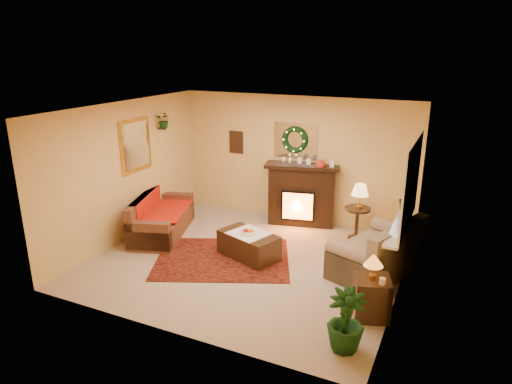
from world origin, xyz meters
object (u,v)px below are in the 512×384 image
at_px(fireplace, 301,198).
at_px(side_table_round, 357,223).
at_px(loveseat, 377,248).
at_px(end_table_square, 372,299).
at_px(coffee_table, 249,246).
at_px(sofa, 162,213).

xyz_separation_m(fireplace, side_table_round, (1.22, -0.30, -0.23)).
bearing_deg(loveseat, side_table_round, 137.05).
height_order(loveseat, end_table_square, loveseat).
height_order(end_table_square, coffee_table, end_table_square).
relative_size(side_table_round, coffee_table, 0.60).
bearing_deg(fireplace, side_table_round, -26.98).
bearing_deg(coffee_table, loveseat, 29.81).
bearing_deg(sofa, fireplace, 17.16).
distance_m(sofa, fireplace, 2.82).
bearing_deg(side_table_round, loveseat, -63.40).
bearing_deg(end_table_square, side_table_round, 107.50).
xyz_separation_m(sofa, coffee_table, (1.99, -0.22, -0.22)).
height_order(sofa, fireplace, fireplace).
bearing_deg(loveseat, coffee_table, -149.40).
relative_size(fireplace, side_table_round, 2.09).
bearing_deg(side_table_round, fireplace, 166.03).
xyz_separation_m(loveseat, side_table_round, (-0.60, 1.19, -0.10)).
bearing_deg(fireplace, end_table_square, -67.46).
xyz_separation_m(loveseat, coffee_table, (-2.11, -0.38, -0.21)).
bearing_deg(fireplace, loveseat, -52.38).
height_order(side_table_round, end_table_square, side_table_round).
xyz_separation_m(sofa, end_table_square, (4.30, -1.17, -0.16)).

